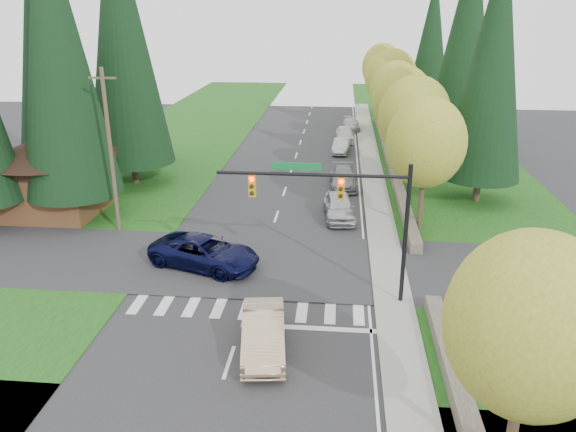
# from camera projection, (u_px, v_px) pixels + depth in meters

# --- Properties ---
(ground) EXTENTS (120.00, 120.00, 0.00)m
(ground) POSITION_uv_depth(u_px,v_px,m) (234.00, 348.00, 23.14)
(ground) COLOR #28282B
(ground) RESTS_ON ground
(grass_east) EXTENTS (14.00, 110.00, 0.06)m
(grass_east) POSITION_uv_depth(u_px,v_px,m) (461.00, 200.00, 40.63)
(grass_east) COLOR #1A4311
(grass_east) RESTS_ON ground
(grass_west) EXTENTS (14.00, 110.00, 0.06)m
(grass_west) POSITION_uv_depth(u_px,v_px,m) (114.00, 190.00, 42.92)
(grass_west) COLOR #1A4311
(grass_west) RESTS_ON ground
(cross_street) EXTENTS (120.00, 8.00, 0.10)m
(cross_street) POSITION_uv_depth(u_px,v_px,m) (261.00, 265.00, 30.60)
(cross_street) COLOR #28282B
(cross_street) RESTS_ON ground
(sidewalk_east) EXTENTS (1.80, 80.00, 0.13)m
(sidewalk_east) POSITION_uv_depth(u_px,v_px,m) (375.00, 189.00, 43.02)
(sidewalk_east) COLOR gray
(sidewalk_east) RESTS_ON ground
(curb_east) EXTENTS (0.20, 80.00, 0.13)m
(curb_east) POSITION_uv_depth(u_px,v_px,m) (364.00, 189.00, 43.09)
(curb_east) COLOR gray
(curb_east) RESTS_ON ground
(stone_wall_south) EXTENTS (0.70, 14.00, 0.70)m
(stone_wall_south) POSITION_uv_depth(u_px,v_px,m) (462.00, 402.00, 19.46)
(stone_wall_south) COLOR #4C4438
(stone_wall_south) RESTS_ON ground
(stone_wall_north) EXTENTS (0.70, 40.00, 0.70)m
(stone_wall_north) POSITION_uv_depth(u_px,v_px,m) (390.00, 160.00, 50.23)
(stone_wall_north) COLOR #4C4438
(stone_wall_north) RESTS_ON ground
(traffic_signal) EXTENTS (8.70, 0.37, 6.80)m
(traffic_signal) POSITION_uv_depth(u_px,v_px,m) (344.00, 202.00, 25.20)
(traffic_signal) COLOR black
(traffic_signal) RESTS_ON ground
(brown_building) EXTENTS (8.40, 8.40, 5.40)m
(brown_building) POSITION_uv_depth(u_px,v_px,m) (52.00, 168.00, 37.35)
(brown_building) COLOR #4C2D19
(brown_building) RESTS_ON ground
(utility_pole) EXTENTS (1.60, 0.24, 10.00)m
(utility_pole) POSITION_uv_depth(u_px,v_px,m) (111.00, 151.00, 33.36)
(utility_pole) COLOR #473828
(utility_pole) RESTS_ON ground
(decid_tree_0) EXTENTS (4.80, 4.80, 8.37)m
(decid_tree_0) POSITION_uv_depth(u_px,v_px,m) (426.00, 143.00, 33.42)
(decid_tree_0) COLOR #38281C
(decid_tree_0) RESTS_ON ground
(decid_tree_1) EXTENTS (5.20, 5.20, 8.80)m
(decid_tree_1) POSITION_uv_depth(u_px,v_px,m) (414.00, 118.00, 39.87)
(decid_tree_1) COLOR #38281C
(decid_tree_1) RESTS_ON ground
(decid_tree_2) EXTENTS (5.00, 5.00, 8.82)m
(decid_tree_2) POSITION_uv_depth(u_px,v_px,m) (402.00, 100.00, 46.36)
(decid_tree_2) COLOR #38281C
(decid_tree_2) RESTS_ON ground
(decid_tree_3) EXTENTS (5.00, 5.00, 8.55)m
(decid_tree_3) POSITION_uv_depth(u_px,v_px,m) (396.00, 92.00, 52.97)
(decid_tree_3) COLOR #38281C
(decid_tree_3) RESTS_ON ground
(decid_tree_4) EXTENTS (5.40, 5.40, 9.18)m
(decid_tree_4) POSITION_uv_depth(u_px,v_px,m) (392.00, 78.00, 59.35)
(decid_tree_4) COLOR #38281C
(decid_tree_4) RESTS_ON ground
(decid_tree_5) EXTENTS (4.80, 4.80, 8.30)m
(decid_tree_5) POSITION_uv_depth(u_px,v_px,m) (385.00, 76.00, 66.08)
(decid_tree_5) COLOR #38281C
(decid_tree_5) RESTS_ON ground
(decid_tree_6) EXTENTS (5.20, 5.20, 8.86)m
(decid_tree_6) POSITION_uv_depth(u_px,v_px,m) (382.00, 67.00, 72.49)
(decid_tree_6) COLOR #38281C
(decid_tree_6) RESTS_ON ground
(decid_tree_south) EXTENTS (4.60, 4.60, 7.92)m
(decid_tree_south) POSITION_uv_depth(u_px,v_px,m) (531.00, 326.00, 14.88)
(decid_tree_south) COLOR #38281C
(decid_tree_south) RESTS_ON ground
(conifer_w_a) EXTENTS (6.12, 6.12, 19.80)m
(conifer_w_a) POSITION_uv_depth(u_px,v_px,m) (57.00, 49.00, 33.55)
(conifer_w_a) COLOR #38281C
(conifer_w_a) RESTS_ON ground
(conifer_w_b) EXTENTS (5.44, 5.44, 17.80)m
(conifer_w_b) POSITION_uv_depth(u_px,v_px,m) (45.00, 60.00, 37.90)
(conifer_w_b) COLOR #38281C
(conifer_w_b) RESTS_ON ground
(conifer_w_c) EXTENTS (6.46, 6.46, 20.80)m
(conifer_w_c) POSITION_uv_depth(u_px,v_px,m) (121.00, 35.00, 40.75)
(conifer_w_c) COLOR #38281C
(conifer_w_c) RESTS_ON ground
(conifer_w_e) EXTENTS (5.78, 5.78, 18.80)m
(conifer_w_e) POSITION_uv_depth(u_px,v_px,m) (126.00, 44.00, 46.87)
(conifer_w_e) COLOR #38281C
(conifer_w_e) RESTS_ON ground
(conifer_e_a) EXTENTS (5.44, 5.44, 17.80)m
(conifer_e_a) POSITION_uv_depth(u_px,v_px,m) (493.00, 61.00, 37.12)
(conifer_e_a) COLOR #38281C
(conifer_e_a) RESTS_ON ground
(conifer_e_b) EXTENTS (6.12, 6.12, 19.80)m
(conifer_e_b) POSITION_uv_depth(u_px,v_px,m) (467.00, 35.00, 49.73)
(conifer_e_b) COLOR #38281C
(conifer_e_b) RESTS_ON ground
(conifer_e_c) EXTENTS (5.10, 5.10, 16.80)m
(conifer_e_c) POSITION_uv_depth(u_px,v_px,m) (431.00, 43.00, 63.40)
(conifer_e_c) COLOR #38281C
(conifer_e_c) RESTS_ON ground
(sedan_champagne) EXTENTS (2.31, 5.03, 1.60)m
(sedan_champagne) POSITION_uv_depth(u_px,v_px,m) (263.00, 333.00, 22.70)
(sedan_champagne) COLOR #CEAD89
(sedan_champagne) RESTS_ON ground
(suv_navy) EXTENTS (6.60, 4.62, 1.67)m
(suv_navy) POSITION_uv_depth(u_px,v_px,m) (205.00, 252.00, 30.09)
(suv_navy) COLOR black
(suv_navy) RESTS_ON ground
(parked_car_a) EXTENTS (2.40, 4.97, 1.64)m
(parked_car_a) POSITION_uv_depth(u_px,v_px,m) (340.00, 207.00, 37.00)
(parked_car_a) COLOR #B8B8BE
(parked_car_a) RESTS_ON ground
(parked_car_b) EXTENTS (2.26, 5.09, 1.45)m
(parked_car_b) POSITION_uv_depth(u_px,v_px,m) (344.00, 178.00, 43.56)
(parked_car_b) COLOR gray
(parked_car_b) RESTS_ON ground
(parked_car_c) EXTENTS (1.78, 4.12, 1.32)m
(parked_car_c) POSITION_uv_depth(u_px,v_px,m) (341.00, 146.00, 53.69)
(parked_car_c) COLOR #A8A8AC
(parked_car_c) RESTS_ON ground
(parked_car_d) EXTENTS (2.06, 4.70, 1.58)m
(parked_car_d) POSITION_uv_depth(u_px,v_px,m) (345.00, 134.00, 58.22)
(parked_car_d) COLOR silver
(parked_car_d) RESTS_ON ground
(parked_car_e) EXTENTS (2.03, 4.53, 1.29)m
(parked_car_e) POSITION_uv_depth(u_px,v_px,m) (351.00, 124.00, 63.64)
(parked_car_e) COLOR #ACACB1
(parked_car_e) RESTS_ON ground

